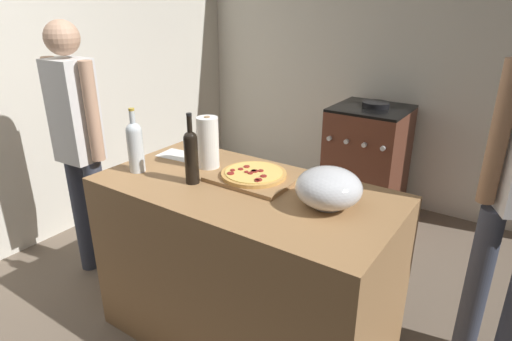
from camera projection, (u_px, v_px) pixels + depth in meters
name	position (u px, v px, depth m)	size (l,w,h in m)	color
ground_plane	(284.00, 270.00, 2.93)	(3.98, 3.49, 0.02)	#6B5B4C
kitchen_wall_rear	(380.00, 51.00, 3.58)	(3.98, 0.10, 2.60)	silver
kitchen_wall_left	(96.00, 54.00, 3.35)	(0.10, 3.49, 2.60)	silver
counter	(245.00, 266.00, 2.19)	(1.44, 0.73, 0.88)	#9E7247
cutting_board	(254.00, 178.00, 2.10)	(0.40, 0.32, 0.02)	#9E7247
pizza	(254.00, 174.00, 2.09)	(0.32, 0.32, 0.03)	tan
mixing_bowl	(329.00, 188.00, 1.80)	(0.28, 0.28, 0.17)	#B2B2B7
paper_towel_roll	(208.00, 142.00, 2.21)	(0.11, 0.11, 0.27)	white
wine_bottle_green	(135.00, 145.00, 2.15)	(0.08, 0.08, 0.33)	silver
wine_bottle_amber	(191.00, 154.00, 2.02)	(0.07, 0.07, 0.34)	black
recipe_sheet	(178.00, 155.00, 2.43)	(0.21, 0.15, 0.00)	white
stove	(366.00, 162.00, 3.53)	(0.56, 0.58, 0.96)	brown
person_in_stripes	(78.00, 139.00, 2.56)	(0.40, 0.21, 1.60)	#383D4C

